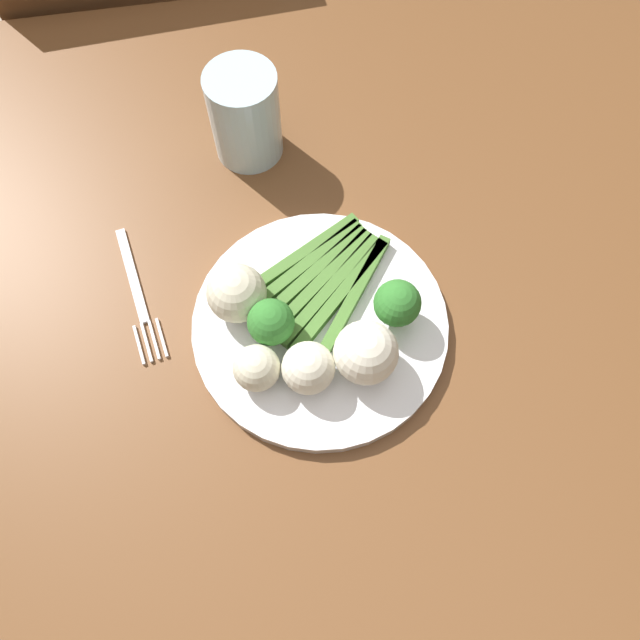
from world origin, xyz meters
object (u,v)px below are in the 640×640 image
(cauliflower_front, at_px, (257,368))
(fork, at_px, (138,295))
(asparagus_bundle, at_px, (323,280))
(plate, at_px, (320,325))
(dining_table, at_px, (274,390))
(water_glass, at_px, (245,115))
(chair, at_px, (172,78))
(cauliflower_near_fork, at_px, (366,353))
(broccoli_front_left, at_px, (397,304))
(broccoli_left, at_px, (271,323))
(cauliflower_right, at_px, (237,293))
(cauliflower_edge, at_px, (308,368))

(cauliflower_front, xyz_separation_m, fork, (0.12, -0.12, -0.04))
(asparagus_bundle, bearing_deg, plate, 36.77)
(dining_table, height_order, water_glass, water_glass)
(chair, bearing_deg, cauliflower_near_fork, 102.50)
(broccoli_front_left, bearing_deg, water_glass, -64.57)
(cauliflower_near_fork, bearing_deg, cauliflower_front, -2.42)
(water_glass, bearing_deg, broccoli_left, 89.01)
(chair, distance_m, broccoli_left, 0.73)
(fork, bearing_deg, cauliflower_right, 60.17)
(dining_table, height_order, cauliflower_right, cauliflower_right)
(fork, bearing_deg, cauliflower_edge, 42.31)
(cauliflower_near_fork, bearing_deg, broccoli_front_left, -131.78)
(chair, relative_size, plate, 3.31)
(chair, bearing_deg, dining_table, 95.45)
(dining_table, distance_m, asparagus_bundle, 0.15)
(cauliflower_edge, relative_size, fork, 0.31)
(plate, xyz_separation_m, broccoli_left, (0.05, 0.01, 0.04))
(cauliflower_right, bearing_deg, dining_table, 108.33)
(broccoli_left, xyz_separation_m, cauliflower_edge, (-0.03, 0.05, -0.01))
(cauliflower_edge, xyz_separation_m, cauliflower_front, (0.05, -0.01, -0.00))
(fork, bearing_deg, cauliflower_front, 34.61)
(cauliflower_right, bearing_deg, water_glass, -98.98)
(cauliflower_front, bearing_deg, dining_table, -117.16)
(broccoli_front_left, bearing_deg, cauliflower_near_fork, 48.22)
(cauliflower_edge, bearing_deg, fork, -36.94)
(broccoli_front_left, distance_m, fork, 0.28)
(asparagus_bundle, relative_size, cauliflower_right, 2.84)
(broccoli_left, bearing_deg, cauliflower_edge, 120.26)
(dining_table, distance_m, cauliflower_right, 0.16)
(cauliflower_near_fork, distance_m, water_glass, 0.31)
(chair, xyz_separation_m, plate, (-0.17, 0.65, 0.27))
(dining_table, distance_m, cauliflower_near_fork, 0.17)
(broccoli_left, relative_size, fork, 0.34)
(cauliflower_edge, distance_m, cauliflower_right, 0.10)
(plate, bearing_deg, cauliflower_near_fork, 124.56)
(broccoli_left, bearing_deg, plate, -171.90)
(dining_table, xyz_separation_m, cauliflower_right, (0.02, -0.06, 0.14))
(broccoli_left, height_order, cauliflower_front, broccoli_left)
(dining_table, relative_size, cauliflower_right, 21.34)
(broccoli_left, xyz_separation_m, water_glass, (-0.00, -0.25, 0.01))
(broccoli_front_left, height_order, cauliflower_edge, broccoli_front_left)
(plate, relative_size, broccoli_left, 4.62)
(asparagus_bundle, height_order, broccoli_left, broccoli_left)
(cauliflower_near_fork, bearing_deg, chair, -73.63)
(dining_table, distance_m, plate, 0.12)
(fork, relative_size, water_glass, 1.51)
(dining_table, bearing_deg, fork, -37.17)
(asparagus_bundle, height_order, cauliflower_right, cauliflower_right)
(asparagus_bundle, relative_size, cauliflower_near_fork, 2.73)
(cauliflower_near_fork, bearing_deg, cauliflower_edge, 4.52)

